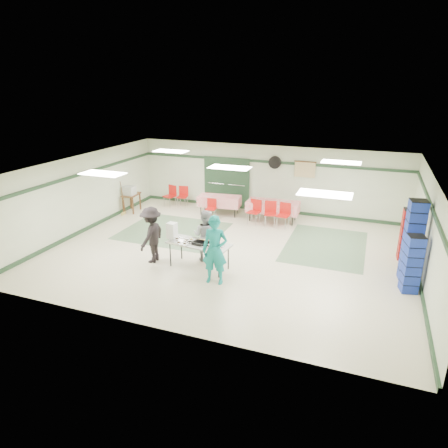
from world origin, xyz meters
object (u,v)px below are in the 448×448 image
(dining_table_a, at_px, (273,206))
(crate_stack_blue_a, at_px, (413,241))
(volunteer_dark, at_px, (152,235))
(chair_a, at_px, (270,211))
(volunteer_teal, at_px, (215,250))
(chair_b, at_px, (255,209))
(crate_stack_blue_b, at_px, (412,264))
(serving_table, at_px, (199,245))
(crate_stack_red, at_px, (408,235))
(broom, at_px, (123,198))
(chair_c, at_px, (284,213))
(dining_table_b, at_px, (219,201))
(volunteer_grey, at_px, (205,236))
(chair_loose_b, at_px, (171,194))
(printer_table, at_px, (131,197))
(office_printer, at_px, (129,190))
(chair_loose_a, at_px, (183,194))
(chair_d, at_px, (211,206))

(dining_table_a, height_order, crate_stack_blue_a, crate_stack_blue_a)
(volunteer_dark, relative_size, chair_a, 1.82)
(volunteer_teal, xyz_separation_m, dining_table_a, (0.21, 5.45, -0.36))
(chair_b, relative_size, crate_stack_blue_b, 0.60)
(serving_table, relative_size, crate_stack_red, 1.20)
(volunteer_dark, relative_size, broom, 1.23)
(chair_b, distance_m, chair_c, 1.11)
(dining_table_b, bearing_deg, crate_stack_blue_b, -38.28)
(volunteer_grey, bearing_deg, dining_table_b, -75.00)
(chair_a, height_order, chair_loose_b, chair_a)
(crate_stack_blue_b, bearing_deg, broom, 164.98)
(dining_table_a, relative_size, crate_stack_red, 1.26)
(volunteer_teal, relative_size, printer_table, 2.13)
(printer_table, bearing_deg, crate_stack_blue_a, -20.46)
(volunteer_dark, xyz_separation_m, office_printer, (-3.27, 3.84, 0.08))
(chair_loose_a, distance_m, printer_table, 2.17)
(chair_d, xyz_separation_m, broom, (-3.47, -0.81, 0.23))
(volunteer_dark, xyz_separation_m, broom, (-3.35, 3.48, -0.13))
(dining_table_a, relative_size, chair_loose_a, 2.30)
(volunteer_teal, distance_m, chair_d, 5.33)
(chair_b, relative_size, broom, 0.67)
(volunteer_grey, height_order, printer_table, volunteer_grey)
(crate_stack_blue_a, xyz_separation_m, office_printer, (-10.30, 2.47, -0.20))
(crate_stack_blue_a, distance_m, crate_stack_red, 1.46)
(chair_b, height_order, chair_loose_a, chair_b)
(chair_c, bearing_deg, volunteer_dark, -115.29)
(serving_table, xyz_separation_m, crate_stack_red, (5.56, 2.71, 0.07))
(chair_loose_b, distance_m, crate_stack_blue_a, 9.89)
(serving_table, height_order, crate_stack_red, crate_stack_red)
(chair_d, height_order, crate_stack_blue_a, crate_stack_blue_a)
(chair_d, xyz_separation_m, crate_stack_blue_b, (6.91, -3.60, 0.29))
(volunteer_dark, relative_size, printer_table, 1.93)
(broom, bearing_deg, chair_b, 5.37)
(chair_loose_b, bearing_deg, crate_stack_blue_a, -5.09)
(dining_table_b, height_order, printer_table, dining_table_b)
(volunteer_dark, height_order, dining_table_b, volunteer_dark)
(broom, bearing_deg, dining_table_a, 9.88)
(chair_loose_b, height_order, crate_stack_red, crate_stack_red)
(dining_table_b, relative_size, printer_table, 2.00)
(chair_c, xyz_separation_m, crate_stack_red, (4.04, -1.51, 0.23))
(dining_table_a, distance_m, chair_d, 2.38)
(printer_table, xyz_separation_m, office_printer, (-0.00, -0.10, 0.29))
(chair_a, height_order, broom, broom)
(chair_loose_a, height_order, office_printer, office_printer)
(chair_loose_b, height_order, crate_stack_blue_a, crate_stack_blue_a)
(chair_c, bearing_deg, volunteer_teal, -89.35)
(serving_table, xyz_separation_m, printer_table, (-4.74, 3.86, -0.09))
(dining_table_b, bearing_deg, serving_table, -82.25)
(dining_table_b, height_order, crate_stack_blue_b, crate_stack_blue_b)
(broom, bearing_deg, dining_table_b, 17.55)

